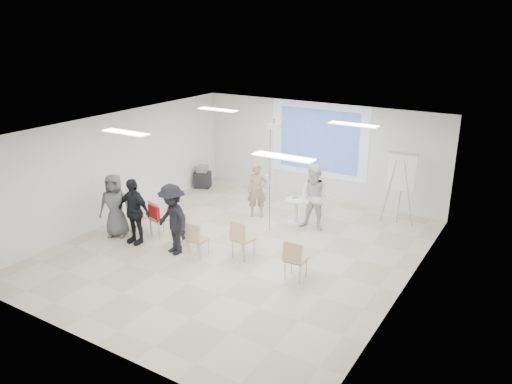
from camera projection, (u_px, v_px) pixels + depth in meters
The scene contains 30 objects.
floor at pixel (239, 251), 12.29m from camera, with size 8.00×9.00×0.10m, color beige.
ceiling at pixel (238, 127), 11.28m from camera, with size 8.00×9.00×0.10m, color white.
wall_back at pixel (319, 151), 15.45m from camera, with size 8.00×0.10×3.00m, color silver.
wall_left at pixel (116, 167), 13.79m from camera, with size 0.10×9.00×3.00m, color silver.
wall_right at pixel (410, 227), 9.78m from camera, with size 0.10×9.00×3.00m, color silver.
projection_halo at pixel (319, 140), 15.28m from camera, with size 3.20×0.01×2.30m, color silver.
projection_image at pixel (319, 140), 15.27m from camera, with size 2.60×0.01×1.90m, color #3558B5.
pedestal_table at pixel (296, 210), 13.70m from camera, with size 0.69×0.69×0.73m.
player_left at pixel (257, 187), 14.07m from camera, with size 0.64×0.44×1.76m, color tan.
player_right at pixel (315, 195), 13.14m from camera, with size 0.95×0.76×1.96m, color white.
controller_left at pixel (267, 176), 14.09m from camera, with size 0.04×0.13×0.04m, color white.
controller_right at pixel (313, 179), 13.32m from camera, with size 0.04×0.11×0.04m, color white.
chair_far_left at pixel (137, 214), 12.96m from camera, with size 0.48×0.51×0.93m.
chair_left_mid at pixel (158, 216), 12.78m from camera, with size 0.57×0.59×0.97m.
chair_left_inner at pixel (184, 225), 12.40m from camera, with size 0.47×0.50×0.88m.
chair_center at pixel (196, 237), 11.69m from camera, with size 0.41×0.45×0.87m.
chair_right_inner at pixel (241, 237), 11.61m from camera, with size 0.50×0.53×0.95m.
chair_right_far at pixel (295, 257), 10.63m from camera, with size 0.45×0.49×0.92m.
red_jacket at pixel (154, 213), 12.61m from camera, with size 0.40×0.09×0.38m, color #A81416.
laptop at pixel (187, 225), 12.48m from camera, with size 0.32×0.23×0.03m, color black.
audience_left at pixel (133, 206), 12.35m from camera, with size 1.12×0.67×1.93m, color black.
audience_mid at pixel (172, 215), 11.76m from camera, with size 1.28×0.70×1.97m, color black.
audience_outer at pixel (115, 202), 12.77m from camera, with size 0.91×0.60×1.86m, color #57585C.
flipchart_easel at pixel (401, 172), 13.30m from camera, with size 0.88×0.67×2.04m.
av_cart at pixel (203, 177), 16.67m from camera, with size 0.63×0.57×0.77m.
ceiling_projector at pixel (274, 131), 12.55m from camera, with size 0.30×0.25×3.00m.
fluor_panel_nw at pixel (217, 110), 13.91m from camera, with size 1.20×0.30×0.02m, color white.
fluor_panel_ne at pixel (353, 124), 11.93m from camera, with size 1.20×0.30×0.02m, color white.
fluor_panel_sw at pixel (125, 132), 11.09m from camera, with size 1.20×0.30×0.02m, color white.
fluor_panel_se at pixel (283, 157), 9.11m from camera, with size 1.20×0.30×0.02m, color white.
Camera 1 is at (6.19, -9.28, 5.34)m, focal length 35.00 mm.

